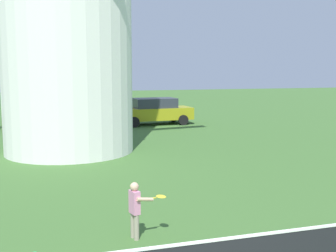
# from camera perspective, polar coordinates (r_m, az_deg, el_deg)

# --- Properties ---
(player_far) EXTENTS (0.74, 0.37, 1.12)m
(player_far) POSITION_cam_1_polar(r_m,az_deg,el_deg) (8.22, -4.37, -10.87)
(player_far) COLOR #9E937F
(player_far) RESTS_ON ground_plane
(parked_car_blue) EXTENTS (3.86, 1.88, 1.56)m
(parked_car_blue) POSITION_cam_1_polar(r_m,az_deg,el_deg) (23.34, -13.82, 1.48)
(parked_car_blue) COLOR #334C99
(parked_car_blue) RESTS_ON ground_plane
(parked_car_mustard) EXTENTS (4.44, 2.04, 1.56)m
(parked_car_mustard) POSITION_cam_1_polar(r_m,az_deg,el_deg) (24.87, -1.82, 2.08)
(parked_car_mustard) COLOR #999919
(parked_car_mustard) RESTS_ON ground_plane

